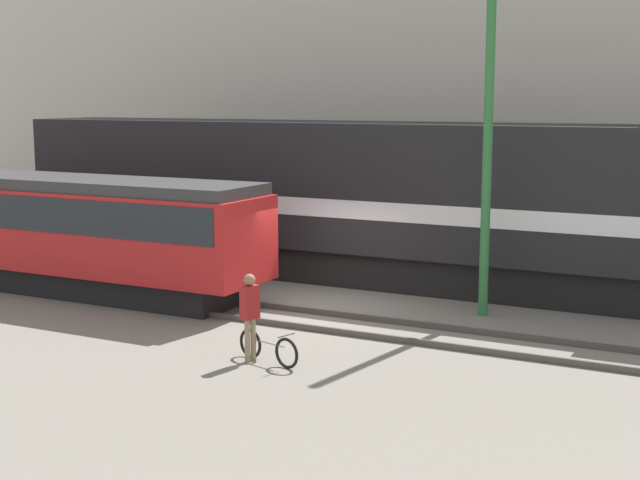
{
  "coord_description": "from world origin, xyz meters",
  "views": [
    {
      "loc": [
        10.09,
        -19.5,
        5.23
      ],
      "look_at": [
        0.26,
        -0.45,
        1.8
      ],
      "focal_mm": 50.0,
      "sensor_mm": 36.0,
      "label": 1
    }
  ],
  "objects_px": {
    "bicycle": "(268,348)",
    "utility_pole_left": "(488,123)",
    "freight_locomotive": "(360,198)",
    "streetcar": "(50,225)",
    "person": "(250,308)"
  },
  "relations": [
    {
      "from": "person",
      "to": "utility_pole_left",
      "type": "relative_size",
      "value": 0.19
    },
    {
      "from": "bicycle",
      "to": "utility_pole_left",
      "type": "bearing_deg",
      "value": 65.83
    },
    {
      "from": "freight_locomotive",
      "to": "person",
      "type": "height_order",
      "value": "freight_locomotive"
    },
    {
      "from": "freight_locomotive",
      "to": "streetcar",
      "type": "height_order",
      "value": "freight_locomotive"
    },
    {
      "from": "freight_locomotive",
      "to": "utility_pole_left",
      "type": "distance_m",
      "value": 5.6
    },
    {
      "from": "streetcar",
      "to": "utility_pole_left",
      "type": "height_order",
      "value": "utility_pole_left"
    },
    {
      "from": "freight_locomotive",
      "to": "streetcar",
      "type": "bearing_deg",
      "value": -144.27
    },
    {
      "from": "freight_locomotive",
      "to": "bicycle",
      "type": "distance_m",
      "value": 8.79
    },
    {
      "from": "bicycle",
      "to": "utility_pole_left",
      "type": "height_order",
      "value": "utility_pole_left"
    },
    {
      "from": "person",
      "to": "bicycle",
      "type": "bearing_deg",
      "value": 5.8
    },
    {
      "from": "bicycle",
      "to": "person",
      "type": "xyz_separation_m",
      "value": [
        -0.39,
        -0.04,
        0.78
      ]
    },
    {
      "from": "bicycle",
      "to": "person",
      "type": "bearing_deg",
      "value": -174.2
    },
    {
      "from": "freight_locomotive",
      "to": "utility_pole_left",
      "type": "bearing_deg",
      "value": -29.53
    },
    {
      "from": "bicycle",
      "to": "freight_locomotive",
      "type": "bearing_deg",
      "value": 102.45
    },
    {
      "from": "bicycle",
      "to": "person",
      "type": "height_order",
      "value": "person"
    }
  ]
}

